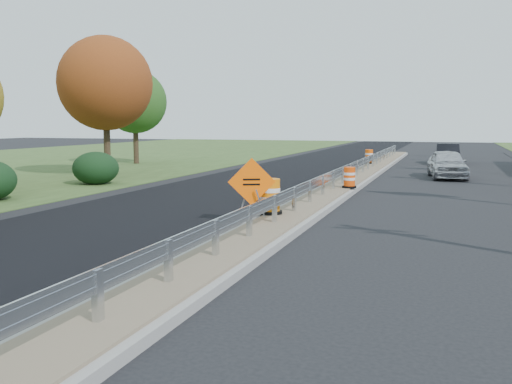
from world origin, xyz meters
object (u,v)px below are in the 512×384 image
(caution_sign, at_px, (252,207))
(barrel_median_mid, at_px, (349,178))
(barrel_median_far, at_px, (369,157))
(car_silver, at_px, (447,164))
(car_dark_mid, at_px, (448,154))
(barrel_median_near, at_px, (270,197))

(caution_sign, bearing_deg, barrel_median_mid, 54.65)
(barrel_median_far, height_order, car_silver, car_silver)
(car_dark_mid, bearing_deg, caution_sign, -103.01)
(car_dark_mid, bearing_deg, barrel_median_near, -102.35)
(caution_sign, bearing_deg, car_silver, 47.16)
(barrel_median_mid, bearing_deg, caution_sign, -100.63)
(car_dark_mid, bearing_deg, barrel_median_far, -138.70)
(caution_sign, xyz_separation_m, car_dark_mid, (5.07, 26.07, 0.22))
(barrel_median_far, bearing_deg, car_silver, -51.51)
(caution_sign, bearing_deg, car_dark_mid, 54.27)
(barrel_median_near, height_order, car_silver, car_silver)
(barrel_median_near, bearing_deg, car_dark_mid, 79.66)
(barrel_median_near, xyz_separation_m, car_dark_mid, (4.67, 25.60, -0.02))
(barrel_median_near, bearing_deg, barrel_median_far, 90.13)
(barrel_median_far, bearing_deg, car_dark_mid, 43.31)
(barrel_median_mid, bearing_deg, car_dark_mid, 78.84)
(caution_sign, distance_m, barrel_median_near, 0.66)
(barrel_median_near, height_order, barrel_median_mid, barrel_median_near)
(car_dark_mid, bearing_deg, car_silver, -91.77)
(barrel_median_far, xyz_separation_m, car_silver, (4.76, -5.99, 0.08))
(caution_sign, xyz_separation_m, car_silver, (5.11, 15.63, 0.26))
(barrel_median_mid, relative_size, car_dark_mid, 0.20)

